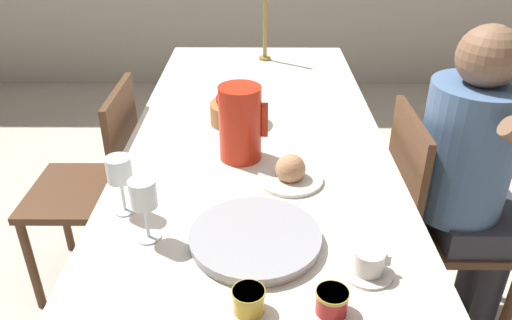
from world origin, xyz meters
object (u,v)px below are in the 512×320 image
Objects in this scene: serving_tray at (256,238)px; bread_plate at (290,173)px; teacup_near_person at (369,264)px; jam_jar_amber at (249,299)px; chair_person_side at (433,220)px; red_pitcher at (240,123)px; wine_glass_juice at (120,173)px; wine_glass_water at (143,197)px; fruit_bowl at (236,109)px; jam_jar_red at (332,300)px; person_seated at (473,170)px; chair_opposite at (98,184)px; candlestick_tall at (265,27)px.

bread_plate reaches higher than serving_tray.
jam_jar_amber is (-0.27, -0.12, 0.00)m from teacup_near_person.
red_pitcher is at bearing -87.17° from chair_person_side.
wine_glass_juice is 0.50× the size of serving_tray.
wine_glass_water reaches higher than wine_glass_juice.
wine_glass_juice is at bearing -116.11° from fruit_bowl.
fruit_bowl is (-0.06, 0.94, 0.02)m from jam_jar_amber.
jam_jar_red is (0.16, -0.23, 0.02)m from serving_tray.
fruit_bowl is (-0.34, 0.82, 0.03)m from teacup_near_person.
wine_glass_water reaches higher than teacup_near_person.
chair_person_side is 12.53× the size of jam_jar_red.
person_seated is at bearing 23.25° from wine_glass_water.
chair_person_side is 0.90m from jam_jar_red.
fruit_bowl is (0.19, 0.70, -0.07)m from wine_glass_water.
jam_jar_red is at bearing -83.67° from bread_plate.
wine_glass_juice reaches higher than jam_jar_red.
chair_opposite is 1.11m from candlestick_tall.
teacup_near_person is 0.89m from fruit_bowl.
serving_tray is at bearing -58.18° from person_seated.
wine_glass_water is 0.37m from jam_jar_amber.
serving_tray is 1.71× the size of fruit_bowl.
person_seated is at bearing 50.16° from teacup_near_person.
candlestick_tall is (-0.68, 1.02, 0.21)m from person_seated.
wine_glass_water reaches higher than chair_opposite.
fruit_bowl is 0.77m from candlestick_tall.
fruit_bowl is (-0.24, 0.94, 0.02)m from jam_jar_red.
chair_opposite is at bearing -100.31° from chair_person_side.
serving_tray is 4.68× the size of jam_jar_red.
chair_person_side reaches higher than bread_plate.
wine_glass_water reaches higher than bread_plate.
jam_jar_red is at bearing -129.75° from teacup_near_person.
chair_person_side reaches higher than serving_tray.
chair_opposite reaches higher than teacup_near_person.
teacup_near_person is at bearing -81.94° from candlestick_tall.
wine_glass_water is 0.88× the size of fruit_bowl.
person_seated is at bearing 31.82° from serving_tray.
red_pitcher is 0.46m from serving_tray.
chair_person_side is 0.80m from red_pitcher.
wine_glass_juice reaches higher than bread_plate.
wine_glass_water is at bearing -102.01° from candlestick_tall.
person_seated is 16.86× the size of jam_jar_amber.
wine_glass_juice is 1.37× the size of teacup_near_person.
chair_opposite is 1.00m from serving_tray.
fruit_bowl reaches higher than bread_plate.
chair_opposite is 12.53× the size of jam_jar_red.
candlestick_tall is at bearing 98.06° from teacup_near_person.
wine_glass_juice is 0.51m from jam_jar_amber.
wine_glass_juice is at bearing 158.49° from teacup_near_person.
chair_person_side is 3.61× the size of red_pitcher.
wine_glass_water is at bearing 175.77° from serving_tray.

